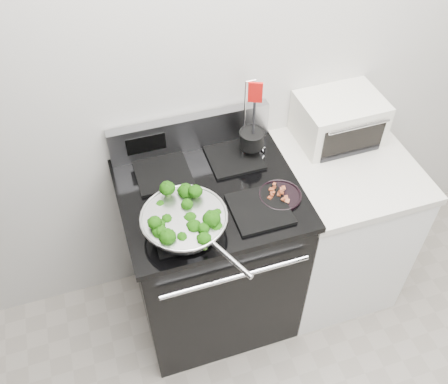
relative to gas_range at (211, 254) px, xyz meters
name	(u,v)px	position (x,y,z in m)	size (l,w,h in m)	color
back_wall	(251,59)	(0.30, 0.34, 0.86)	(4.00, 0.02, 2.70)	#BBB9B1
gas_range	(211,254)	(0.00, 0.00, 0.00)	(0.79, 0.69, 1.13)	black
counter	(333,225)	(0.68, 0.00, -0.03)	(0.62, 0.68, 0.92)	white
skillet	(185,222)	(-0.16, -0.18, 0.52)	(0.35, 0.53, 0.08)	silver
broccoli_pile	(184,218)	(-0.16, -0.18, 0.54)	(0.28, 0.28, 0.10)	black
bacon_plate	(280,194)	(0.28, -0.13, 0.48)	(0.19, 0.19, 0.04)	black
utensil_holder	(252,143)	(0.25, 0.16, 0.53)	(0.13, 0.13, 0.41)	silver
toaster_oven	(339,119)	(0.71, 0.19, 0.54)	(0.39, 0.31, 0.22)	silver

